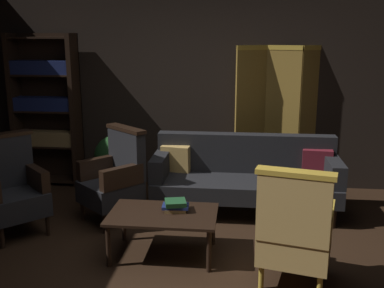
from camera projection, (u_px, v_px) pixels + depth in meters
The scene contains 13 objects.
ground_plane at pixel (182, 268), 4.06m from camera, with size 10.00×10.00×0.00m, color black.
back_wall at pixel (206, 83), 6.10m from camera, with size 7.20×0.10×2.80m, color black.
folding_screen at pixel (297, 116), 5.99m from camera, with size 1.67×0.40×1.90m.
bookshelf at pixel (46, 108), 6.17m from camera, with size 0.90×0.32×2.05m.
velvet_couch at pixel (245, 174), 5.30m from camera, with size 2.12×0.78×0.88m.
coffee_table at pixel (163, 218), 4.23m from camera, with size 1.00×0.64×0.42m.
armchair_gilt_accent at pixel (295, 230), 3.68m from camera, with size 0.70×0.69×1.04m.
armchair_wing_left at pixel (12, 188), 4.69m from camera, with size 0.82×0.82×1.04m.
armchair_wing_right at pixel (115, 178), 5.03m from camera, with size 0.82×0.81×1.04m.
potted_plant at pixel (113, 161), 5.87m from camera, with size 0.47×0.47×0.77m.
book_tan_leather at pixel (176, 209), 4.27m from camera, with size 0.20×0.15×0.03m, color #9E7A47.
book_navy_cloth at pixel (176, 206), 4.26m from camera, with size 0.25×0.16×0.03m, color navy.
book_green_cloth at pixel (176, 203), 4.25m from camera, with size 0.19×0.18×0.04m, color #1E4C28.
Camera 1 is at (0.49, -3.66, 2.03)m, focal length 42.56 mm.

